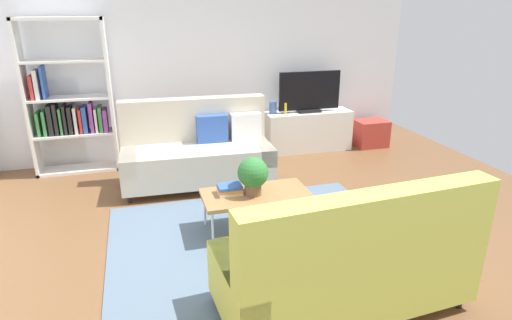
{
  "coord_description": "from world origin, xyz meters",
  "views": [
    {
      "loc": [
        -1.12,
        -3.76,
        2.23
      ],
      "look_at": [
        0.08,
        0.46,
        0.65
      ],
      "focal_mm": 30.05,
      "sensor_mm": 36.0,
      "label": 1
    }
  ],
  "objects_px": {
    "couch_beige": "(198,151)",
    "storage_trunk": "(370,133)",
    "coffee_table": "(256,195)",
    "potted_plant": "(253,174)",
    "table_book_0": "(230,192)",
    "vase_0": "(273,108)",
    "bookshelf": "(69,104)",
    "couch_green": "(346,262)",
    "bottle_0": "(285,108)",
    "tv": "(310,92)",
    "tv_console": "(307,131)"
  },
  "relations": [
    {
      "from": "bottle_0",
      "to": "potted_plant",
      "type": "bearing_deg",
      "value": -116.65
    },
    {
      "from": "couch_green",
      "to": "bookshelf",
      "type": "relative_size",
      "value": 0.93
    },
    {
      "from": "potted_plant",
      "to": "bookshelf",
      "type": "bearing_deg",
      "value": 129.17
    },
    {
      "from": "couch_green",
      "to": "tv",
      "type": "relative_size",
      "value": 1.95
    },
    {
      "from": "bottle_0",
      "to": "bookshelf",
      "type": "bearing_deg",
      "value": 178.9
    },
    {
      "from": "couch_green",
      "to": "potted_plant",
      "type": "distance_m",
      "value": 1.45
    },
    {
      "from": "couch_green",
      "to": "storage_trunk",
      "type": "bearing_deg",
      "value": 53.52
    },
    {
      "from": "couch_beige",
      "to": "tv",
      "type": "height_order",
      "value": "tv"
    },
    {
      "from": "couch_beige",
      "to": "table_book_0",
      "type": "bearing_deg",
      "value": 97.1
    },
    {
      "from": "couch_beige",
      "to": "tv_console",
      "type": "xyz_separation_m",
      "value": [
        1.92,
        0.93,
        -0.13
      ]
    },
    {
      "from": "coffee_table",
      "to": "potted_plant",
      "type": "bearing_deg",
      "value": -151.15
    },
    {
      "from": "storage_trunk",
      "to": "vase_0",
      "type": "relative_size",
      "value": 2.91
    },
    {
      "from": "couch_green",
      "to": "bookshelf",
      "type": "distance_m",
      "value": 4.45
    },
    {
      "from": "bottle_0",
      "to": "vase_0",
      "type": "bearing_deg",
      "value": 152.91
    },
    {
      "from": "table_book_0",
      "to": "potted_plant",
      "type": "bearing_deg",
      "value": -19.75
    },
    {
      "from": "couch_green",
      "to": "bookshelf",
      "type": "height_order",
      "value": "bookshelf"
    },
    {
      "from": "storage_trunk",
      "to": "bottle_0",
      "type": "bearing_deg",
      "value": 177.72
    },
    {
      "from": "couch_green",
      "to": "table_book_0",
      "type": "bearing_deg",
      "value": 106.54
    },
    {
      "from": "potted_plant",
      "to": "bottle_0",
      "type": "distance_m",
      "value": 2.61
    },
    {
      "from": "storage_trunk",
      "to": "bookshelf",
      "type": "bearing_deg",
      "value": 178.51
    },
    {
      "from": "tv",
      "to": "couch_green",
      "type": "bearing_deg",
      "value": -108.37
    },
    {
      "from": "couch_green",
      "to": "table_book_0",
      "type": "distance_m",
      "value": 1.58
    },
    {
      "from": "tv_console",
      "to": "bottle_0",
      "type": "height_order",
      "value": "bottle_0"
    },
    {
      "from": "couch_beige",
      "to": "bottle_0",
      "type": "bearing_deg",
      "value": -147.45
    },
    {
      "from": "table_book_0",
      "to": "vase_0",
      "type": "xyz_separation_m",
      "value": [
        1.22,
        2.34,
        0.3
      ]
    },
    {
      "from": "tv",
      "to": "potted_plant",
      "type": "xyz_separation_m",
      "value": [
        -1.57,
        -2.35,
        -0.31
      ]
    },
    {
      "from": "couch_beige",
      "to": "table_book_0",
      "type": "relative_size",
      "value": 8.04
    },
    {
      "from": "couch_beige",
      "to": "storage_trunk",
      "type": "distance_m",
      "value": 3.14
    },
    {
      "from": "storage_trunk",
      "to": "table_book_0",
      "type": "distance_m",
      "value": 3.64
    },
    {
      "from": "potted_plant",
      "to": "vase_0",
      "type": "xyz_separation_m",
      "value": [
        0.99,
        2.42,
        0.09
      ]
    },
    {
      "from": "tv",
      "to": "bookshelf",
      "type": "distance_m",
      "value": 3.52
    },
    {
      "from": "coffee_table",
      "to": "bookshelf",
      "type": "xyz_separation_m",
      "value": [
        -1.98,
        2.37,
        0.58
      ]
    },
    {
      "from": "coffee_table",
      "to": "bottle_0",
      "type": "distance_m",
      "value": 2.6
    },
    {
      "from": "tv",
      "to": "storage_trunk",
      "type": "xyz_separation_m",
      "value": [
        1.1,
        -0.08,
        -0.73
      ]
    },
    {
      "from": "bookshelf",
      "to": "vase_0",
      "type": "relative_size",
      "value": 11.76
    },
    {
      "from": "tv_console",
      "to": "tv",
      "type": "relative_size",
      "value": 1.4
    },
    {
      "from": "potted_plant",
      "to": "table_book_0",
      "type": "height_order",
      "value": "potted_plant"
    },
    {
      "from": "storage_trunk",
      "to": "potted_plant",
      "type": "distance_m",
      "value": 3.53
    },
    {
      "from": "couch_green",
      "to": "bottle_0",
      "type": "height_order",
      "value": "couch_green"
    },
    {
      "from": "bookshelf",
      "to": "storage_trunk",
      "type": "height_order",
      "value": "bookshelf"
    },
    {
      "from": "tv",
      "to": "bottle_0",
      "type": "xyz_separation_m",
      "value": [
        -0.4,
        -0.02,
        -0.23
      ]
    },
    {
      "from": "couch_beige",
      "to": "bottle_0",
      "type": "relative_size",
      "value": 11.12
    },
    {
      "from": "coffee_table",
      "to": "tv",
      "type": "distance_m",
      "value": 2.85
    },
    {
      "from": "storage_trunk",
      "to": "table_book_0",
      "type": "xyz_separation_m",
      "value": [
        -2.9,
        -2.19,
        0.21
      ]
    },
    {
      "from": "coffee_table",
      "to": "bottle_0",
      "type": "xyz_separation_m",
      "value": [
        1.13,
        2.31,
        0.33
      ]
    },
    {
      "from": "table_book_0",
      "to": "bottle_0",
      "type": "distance_m",
      "value": 2.66
    },
    {
      "from": "table_book_0",
      "to": "coffee_table",
      "type": "bearing_deg",
      "value": -12.99
    },
    {
      "from": "couch_green",
      "to": "tv_console",
      "type": "distance_m",
      "value": 3.97
    },
    {
      "from": "tv_console",
      "to": "bottle_0",
      "type": "xyz_separation_m",
      "value": [
        -0.4,
        -0.04,
        0.41
      ]
    },
    {
      "from": "tv_console",
      "to": "vase_0",
      "type": "height_order",
      "value": "vase_0"
    }
  ]
}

